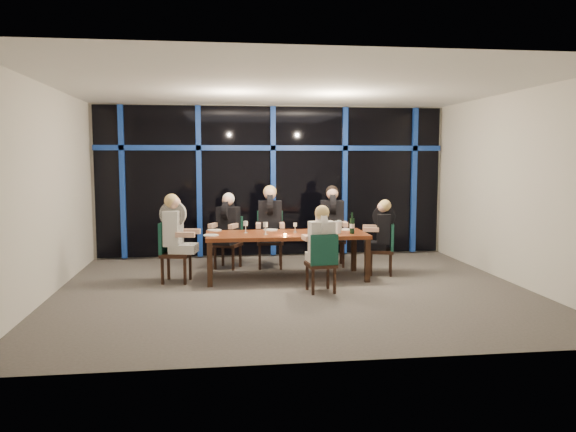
{
  "coord_description": "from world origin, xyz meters",
  "views": [
    {
      "loc": [
        -1.15,
        -8.17,
        1.98
      ],
      "look_at": [
        0.0,
        0.6,
        1.05
      ],
      "focal_mm": 35.0,
      "sensor_mm": 36.0,
      "label": 1
    }
  ],
  "objects_px": {
    "chair_end_right": "(386,246)",
    "diner_far_mid": "(270,214)",
    "diner_far_right": "(332,214)",
    "diner_end_right": "(382,226)",
    "diner_near_mid": "(321,235)",
    "water_pitcher": "(338,227)",
    "dining_table": "(286,237)",
    "diner_end_left": "(175,225)",
    "chair_far_left": "(229,239)",
    "wine_bottle": "(352,225)",
    "diner_far_left": "(228,219)",
    "chair_far_right": "(332,235)",
    "chair_far_mid": "(270,236)",
    "chair_near_mid": "(322,260)",
    "chair_end_left": "(171,249)"
  },
  "relations": [
    {
      "from": "chair_far_left",
      "to": "chair_end_left",
      "type": "relative_size",
      "value": 0.96
    },
    {
      "from": "chair_end_right",
      "to": "diner_near_mid",
      "type": "bearing_deg",
      "value": -35.4
    },
    {
      "from": "chair_far_mid",
      "to": "diner_far_mid",
      "type": "height_order",
      "value": "diner_far_mid"
    },
    {
      "from": "diner_end_left",
      "to": "diner_near_mid",
      "type": "relative_size",
      "value": 1.09
    },
    {
      "from": "diner_far_mid",
      "to": "diner_end_left",
      "type": "height_order",
      "value": "diner_far_mid"
    },
    {
      "from": "diner_far_left",
      "to": "diner_end_right",
      "type": "bearing_deg",
      "value": 5.6
    },
    {
      "from": "diner_far_left",
      "to": "chair_far_right",
      "type": "bearing_deg",
      "value": 26.44
    },
    {
      "from": "chair_near_mid",
      "to": "diner_end_left",
      "type": "xyz_separation_m",
      "value": [
        -2.16,
        1.02,
        0.43
      ]
    },
    {
      "from": "chair_far_right",
      "to": "chair_near_mid",
      "type": "height_order",
      "value": "chair_far_right"
    },
    {
      "from": "chair_far_right",
      "to": "diner_near_mid",
      "type": "xyz_separation_m",
      "value": [
        -0.59,
        -2.03,
        0.28
      ]
    },
    {
      "from": "diner_far_right",
      "to": "chair_far_right",
      "type": "bearing_deg",
      "value": 90.0
    },
    {
      "from": "diner_far_left",
      "to": "diner_far_mid",
      "type": "bearing_deg",
      "value": 21.93
    },
    {
      "from": "chair_end_left",
      "to": "water_pitcher",
      "type": "xyz_separation_m",
      "value": [
        2.68,
        -0.1,
        0.31
      ]
    },
    {
      "from": "chair_far_mid",
      "to": "diner_far_right",
      "type": "distance_m",
      "value": 1.2
    },
    {
      "from": "chair_end_right",
      "to": "wine_bottle",
      "type": "distance_m",
      "value": 0.82
    },
    {
      "from": "diner_end_right",
      "to": "diner_near_mid",
      "type": "height_order",
      "value": "diner_near_mid"
    },
    {
      "from": "diner_far_mid",
      "to": "diner_near_mid",
      "type": "xyz_separation_m",
      "value": [
        0.56,
        -1.93,
        -0.12
      ]
    },
    {
      "from": "diner_far_left",
      "to": "diner_end_left",
      "type": "relative_size",
      "value": 0.96
    },
    {
      "from": "chair_near_mid",
      "to": "wine_bottle",
      "type": "height_order",
      "value": "wine_bottle"
    },
    {
      "from": "diner_far_right",
      "to": "diner_end_right",
      "type": "relative_size",
      "value": 1.15
    },
    {
      "from": "chair_near_mid",
      "to": "diner_far_left",
      "type": "height_order",
      "value": "diner_far_left"
    },
    {
      "from": "diner_near_mid",
      "to": "diner_far_mid",
      "type": "bearing_deg",
      "value": -79.59
    },
    {
      "from": "chair_end_right",
      "to": "diner_far_mid",
      "type": "distance_m",
      "value": 2.12
    },
    {
      "from": "chair_end_left",
      "to": "diner_end_right",
      "type": "relative_size",
      "value": 1.14
    },
    {
      "from": "diner_end_left",
      "to": "diner_near_mid",
      "type": "height_order",
      "value": "diner_end_left"
    },
    {
      "from": "diner_far_left",
      "to": "wine_bottle",
      "type": "distance_m",
      "value": 2.3
    },
    {
      "from": "wine_bottle",
      "to": "diner_far_left",
      "type": "bearing_deg",
      "value": 148.94
    },
    {
      "from": "diner_far_left",
      "to": "diner_near_mid",
      "type": "relative_size",
      "value": 1.05
    },
    {
      "from": "chair_far_mid",
      "to": "water_pitcher",
      "type": "xyz_separation_m",
      "value": [
        0.99,
        -1.16,
        0.29
      ]
    },
    {
      "from": "chair_far_left",
      "to": "chair_end_right",
      "type": "xyz_separation_m",
      "value": [
        2.6,
        -0.97,
        -0.03
      ]
    },
    {
      "from": "chair_far_mid",
      "to": "diner_far_mid",
      "type": "distance_m",
      "value": 0.41
    },
    {
      "from": "diner_end_left",
      "to": "chair_end_right",
      "type": "bearing_deg",
      "value": -77.06
    },
    {
      "from": "chair_far_left",
      "to": "chair_far_right",
      "type": "relative_size",
      "value": 0.92
    },
    {
      "from": "chair_far_mid",
      "to": "diner_near_mid",
      "type": "height_order",
      "value": "diner_near_mid"
    },
    {
      "from": "diner_end_left",
      "to": "diner_far_left",
      "type": "bearing_deg",
      "value": -28.58
    },
    {
      "from": "dining_table",
      "to": "diner_end_right",
      "type": "distance_m",
      "value": 1.64
    },
    {
      "from": "dining_table",
      "to": "diner_far_right",
      "type": "bearing_deg",
      "value": 44.94
    },
    {
      "from": "chair_far_right",
      "to": "diner_far_right",
      "type": "bearing_deg",
      "value": -90.0
    },
    {
      "from": "chair_far_left",
      "to": "chair_far_right",
      "type": "xyz_separation_m",
      "value": [
        1.87,
        -0.01,
        0.05
      ]
    },
    {
      "from": "diner_far_mid",
      "to": "diner_far_right",
      "type": "distance_m",
      "value": 1.14
    },
    {
      "from": "diner_end_right",
      "to": "diner_near_mid",
      "type": "distance_m",
      "value": 1.66
    },
    {
      "from": "chair_far_left",
      "to": "wine_bottle",
      "type": "height_order",
      "value": "wine_bottle"
    },
    {
      "from": "chair_end_right",
      "to": "water_pitcher",
      "type": "distance_m",
      "value": 0.97
    },
    {
      "from": "chair_far_left",
      "to": "chair_far_right",
      "type": "height_order",
      "value": "chair_far_right"
    },
    {
      "from": "chair_end_right",
      "to": "diner_end_left",
      "type": "height_order",
      "value": "diner_end_left"
    },
    {
      "from": "chair_end_right",
      "to": "water_pitcher",
      "type": "relative_size",
      "value": 4.34
    },
    {
      "from": "diner_far_right",
      "to": "wine_bottle",
      "type": "relative_size",
      "value": 2.82
    },
    {
      "from": "chair_far_right",
      "to": "diner_far_right",
      "type": "xyz_separation_m",
      "value": [
        -0.01,
        -0.08,
        0.4
      ]
    },
    {
      "from": "water_pitcher",
      "to": "dining_table",
      "type": "bearing_deg",
      "value": 146.71
    },
    {
      "from": "chair_far_left",
      "to": "chair_end_right",
      "type": "bearing_deg",
      "value": 4.09
    }
  ]
}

